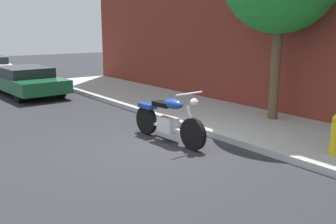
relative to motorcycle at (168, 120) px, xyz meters
The scene contains 5 objects.
ground_plane 0.75m from the motorcycle, 61.67° to the right, with size 60.00×60.00×0.00m, color #28282D.
sidewalk 2.43m from the motorcycle, 83.43° to the left, with size 21.58×2.87×0.14m, color #B1B1B1.
motorcycle is the anchor object (origin of this frame).
parked_car_green 7.93m from the motorcycle, behind, with size 4.25×1.95×1.03m.
fire_hydrant 3.32m from the motorcycle, 30.37° to the left, with size 0.20×0.20×0.91m.
Camera 1 is at (6.11, -4.22, 2.40)m, focal length 40.62 mm.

